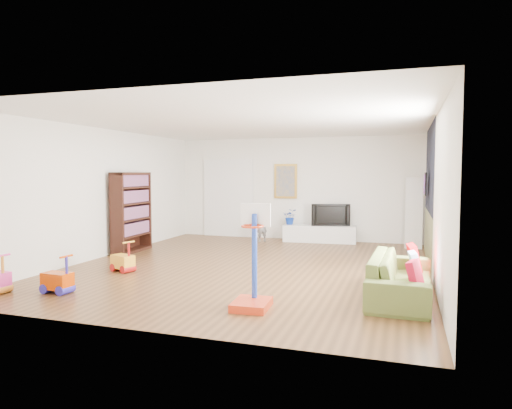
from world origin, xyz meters
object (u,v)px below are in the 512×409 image
(sofa, at_px, (401,276))
(basketball_hoop, at_px, (251,256))
(media_console, at_px, (320,234))
(bookshelf, at_px, (132,212))

(sofa, distance_m, basketball_hoop, 2.22)
(media_console, bearing_deg, bookshelf, -147.52)
(bookshelf, relative_size, basketball_hoop, 1.30)
(media_console, xyz_separation_m, sofa, (2.03, -4.81, 0.09))
(media_console, xyz_separation_m, bookshelf, (-3.75, -2.75, 0.68))
(bookshelf, height_order, sofa, bookshelf)
(bookshelf, height_order, basketball_hoop, bookshelf)
(media_console, height_order, bookshelf, bookshelf)
(sofa, bearing_deg, bookshelf, 72.41)
(bookshelf, relative_size, sofa, 0.86)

